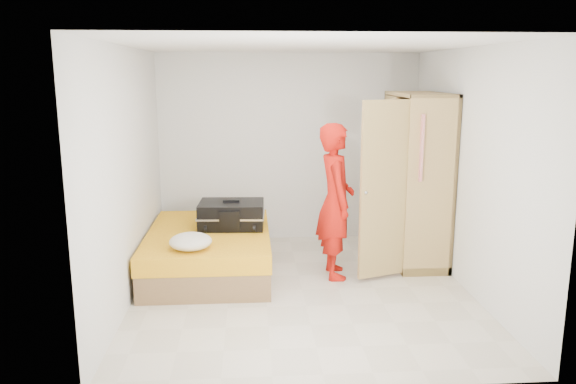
{
  "coord_description": "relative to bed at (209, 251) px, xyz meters",
  "views": [
    {
      "loc": [
        -0.55,
        -5.78,
        2.34
      ],
      "look_at": [
        -0.12,
        0.47,
        1.0
      ],
      "focal_mm": 35.0,
      "sensor_mm": 36.0,
      "label": 1
    }
  ],
  "objects": [
    {
      "name": "bed",
      "position": [
        0.0,
        0.0,
        0.0
      ],
      "size": [
        1.42,
        2.02,
        0.5
      ],
      "color": "brown",
      "rests_on": "ground"
    },
    {
      "name": "round_cushion",
      "position": [
        -0.14,
        -0.7,
        0.33
      ],
      "size": [
        0.45,
        0.45,
        0.17
      ],
      "primitive_type": "ellipsoid",
      "color": "white",
      "rests_on": "bed"
    },
    {
      "name": "pillow",
      "position": [
        0.1,
        0.85,
        0.3
      ],
      "size": [
        0.54,
        0.29,
        0.1
      ],
      "primitive_type": "cube",
      "rotation": [
        0.0,
        0.0,
        -0.04
      ],
      "color": "white",
      "rests_on": "bed"
    },
    {
      "name": "room",
      "position": [
        1.05,
        -0.67,
        1.05
      ],
      "size": [
        4.0,
        4.02,
        2.6
      ],
      "color": "beige",
      "rests_on": "ground"
    },
    {
      "name": "suitcase",
      "position": [
        0.27,
        0.16,
        0.4
      ],
      "size": [
        0.82,
        0.62,
        0.34
      ],
      "rotation": [
        0.0,
        0.0,
        -0.05
      ],
      "color": "black",
      "rests_on": "bed"
    },
    {
      "name": "wardrobe",
      "position": [
        2.5,
        0.17,
        0.75
      ],
      "size": [
        1.14,
        1.37,
        2.1
      ],
      "color": "tan",
      "rests_on": "ground"
    },
    {
      "name": "person",
      "position": [
        1.47,
        -0.24,
        0.64
      ],
      "size": [
        0.45,
        0.66,
        1.79
      ],
      "primitive_type": "imported",
      "rotation": [
        0.0,
        0.0,
        1.6
      ],
      "color": "red",
      "rests_on": "ground"
    }
  ]
}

